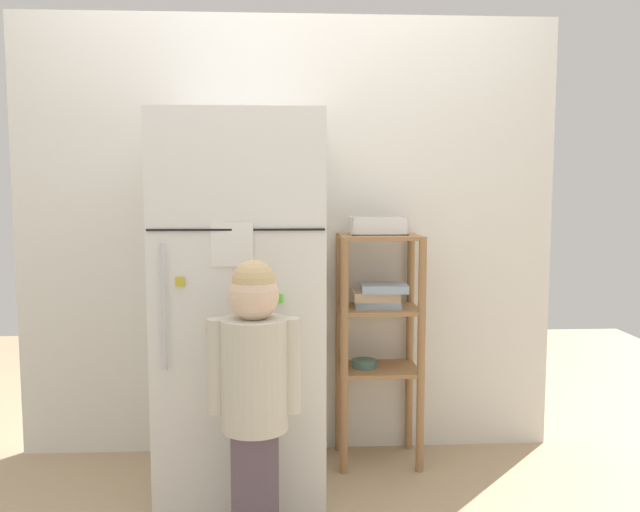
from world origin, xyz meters
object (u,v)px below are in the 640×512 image
Objects in this scene: refrigerator at (242,302)px; pantry_shelf_unit at (378,320)px; child_standing at (254,373)px; fruit_bin at (380,228)px.

pantry_shelf_unit is at bearing 15.94° from refrigerator.
child_standing is (0.07, -0.52, -0.17)m from refrigerator.
refrigerator is 6.25× the size of fruit_bin.
pantry_shelf_unit reaches higher than child_standing.
pantry_shelf_unit is 4.21× the size of fruit_bin.
fruit_bin reaches higher than pantry_shelf_unit.
refrigerator is 1.48× the size of pantry_shelf_unit.
refrigerator reaches higher than pantry_shelf_unit.
child_standing is at bearing -128.12° from pantry_shelf_unit.
fruit_bin is at bearing 51.73° from child_standing.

